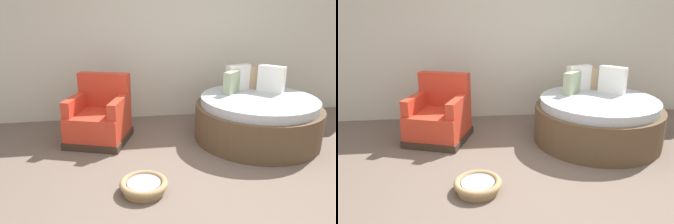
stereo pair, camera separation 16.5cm
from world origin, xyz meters
TOP-DOWN VIEW (x-y plane):
  - ground_plane at (0.00, 0.00)m, footprint 8.00×8.00m
  - back_wall at (0.00, 2.54)m, footprint 8.00×0.12m
  - round_daybed at (1.10, 1.25)m, footprint 1.79×1.79m
  - red_armchair at (-1.16, 1.54)m, footprint 1.01×1.01m
  - pet_basket at (-0.65, 0.06)m, footprint 0.51×0.51m

SIDE VIEW (x-z plane):
  - ground_plane at x=0.00m, z-range -0.02..0.00m
  - pet_basket at x=-0.65m, z-range 0.01..0.14m
  - round_daybed at x=1.10m, z-range -0.19..0.84m
  - red_armchair at x=-1.16m, z-range -0.14..0.80m
  - back_wall at x=0.00m, z-range 0.00..2.73m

